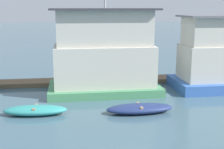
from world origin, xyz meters
TOP-DOWN VIEW (x-y plane):
  - ground_plane at (0.00, 0.00)m, footprint 200.00×200.00m
  - dock_walkway at (0.00, 2.66)m, footprint 33.80×1.63m
  - houseboat_green at (-0.37, 0.11)m, footprint 7.20×4.00m
  - dinghy_teal at (-4.45, -3.88)m, footprint 3.36×1.41m
  - dinghy_navy at (1.01, -4.35)m, footprint 3.58×1.27m

SIDE VIEW (x-z plane):
  - ground_plane at x=0.00m, z-range 0.00..0.00m
  - dock_walkway at x=0.00m, z-range 0.00..0.30m
  - dinghy_navy at x=1.01m, z-range 0.00..0.49m
  - dinghy_teal at x=-4.45m, z-range 0.00..0.50m
  - houseboat_green at x=-0.37m, z-range -1.95..6.95m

